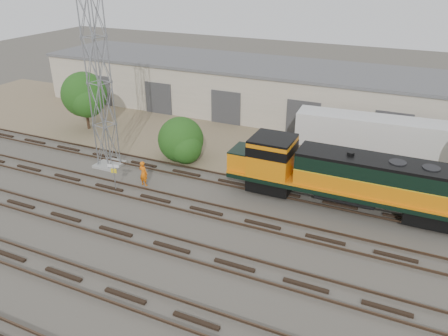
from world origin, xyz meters
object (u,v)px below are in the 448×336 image
at_px(locomotive, 343,176).
at_px(worker, 143,173).
at_px(semi_trailer, 382,136).
at_px(signal_tower, 100,86).

bearing_deg(locomotive, worker, -167.88).
xyz_separation_m(locomotive, worker, (-13.89, -2.98, -1.30)).
bearing_deg(semi_trailer, signal_tower, -158.33).
bearing_deg(signal_tower, worker, -20.88).
bearing_deg(semi_trailer, locomotive, -103.88).
bearing_deg(locomotive, signal_tower, -176.12).
height_order(locomotive, signal_tower, signal_tower).
distance_m(signal_tower, semi_trailer, 22.40).
relative_size(locomotive, signal_tower, 1.21).
xyz_separation_m(signal_tower, semi_trailer, (19.92, 9.36, -4.14)).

